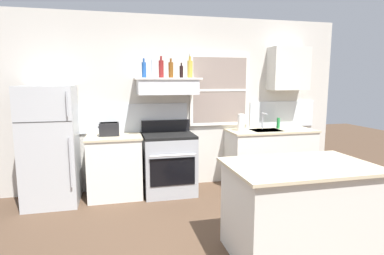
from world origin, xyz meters
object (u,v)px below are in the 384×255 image
(toaster, at_px, (109,129))
(bottle_balsamic_dark, at_px, (181,72))
(dish_soap_bottle, at_px, (278,123))
(paper_towel_roll, at_px, (241,123))
(kitchen_island, at_px, (298,209))
(stove_range, at_px, (169,163))
(bottle_champagne_gold_foil, at_px, (190,69))
(bottle_amber_wine, at_px, (171,70))
(refrigerator, at_px, (50,146))
(bottle_clear_tall, at_px, (153,68))
(bottle_red_label_wine, at_px, (161,69))
(bottle_blue_liqueur, at_px, (144,70))

(toaster, bearing_deg, bottle_balsamic_dark, -0.17)
(bottle_balsamic_dark, height_order, dish_soap_bottle, bottle_balsamic_dark)
(paper_towel_roll, distance_m, kitchen_island, 2.12)
(bottle_balsamic_dark, bearing_deg, stove_range, -159.54)
(toaster, relative_size, bottle_champagne_gold_foil, 0.94)
(stove_range, bearing_deg, bottle_amber_wine, 66.05)
(refrigerator, relative_size, toaster, 5.51)
(bottle_clear_tall, bearing_deg, bottle_red_label_wine, 8.17)
(refrigerator, bearing_deg, bottle_balsamic_dark, 3.16)
(kitchen_island, bearing_deg, bottle_balsamic_dark, 109.61)
(bottle_blue_liqueur, distance_m, bottle_red_label_wine, 0.26)
(paper_towel_roll, bearing_deg, bottle_balsamic_dark, 177.44)
(bottle_champagne_gold_foil, distance_m, dish_soap_bottle, 1.78)
(stove_range, xyz_separation_m, bottle_clear_tall, (-0.20, 0.13, 1.42))
(toaster, xyz_separation_m, bottle_amber_wine, (0.93, 0.07, 0.86))
(bottle_red_label_wine, xyz_separation_m, bottle_amber_wine, (0.15, 0.01, -0.01))
(dish_soap_bottle, bearing_deg, bottle_amber_wine, 179.39)
(bottle_amber_wine, xyz_separation_m, bottle_balsamic_dark, (0.15, -0.08, -0.03))
(refrigerator, relative_size, dish_soap_bottle, 9.09)
(bottle_red_label_wine, relative_size, kitchen_island, 0.23)
(bottle_red_label_wine, xyz_separation_m, bottle_balsamic_dark, (0.29, -0.07, -0.04))
(toaster, distance_m, dish_soap_bottle, 2.74)
(refrigerator, distance_m, bottle_blue_liqueur, 1.68)
(bottle_clear_tall, bearing_deg, toaster, -175.78)
(bottle_balsamic_dark, xyz_separation_m, dish_soap_bottle, (1.67, 0.06, -0.84))
(dish_soap_bottle, bearing_deg, kitchen_island, -113.56)
(paper_towel_roll, xyz_separation_m, dish_soap_bottle, (0.71, 0.10, -0.04))
(toaster, relative_size, kitchen_island, 0.21)
(toaster, relative_size, stove_range, 0.27)
(kitchen_island, bearing_deg, refrigerator, 142.91)
(bottle_clear_tall, xyz_separation_m, bottle_red_label_wine, (0.12, 0.02, -0.01))
(toaster, distance_m, bottle_blue_liqueur, 1.00)
(bottle_red_label_wine, bearing_deg, bottle_balsamic_dark, -13.33)
(toaster, bearing_deg, stove_range, -5.53)
(stove_range, distance_m, kitchen_island, 2.21)
(bottle_balsamic_dark, bearing_deg, bottle_red_label_wine, 166.67)
(bottle_blue_liqueur, bearing_deg, bottle_clear_tall, 13.09)
(bottle_red_label_wine, xyz_separation_m, paper_towel_roll, (1.25, -0.11, -0.83))
(refrigerator, xyz_separation_m, paper_towel_roll, (2.82, 0.06, 0.23))
(stove_range, height_order, dish_soap_bottle, same)
(bottle_amber_wine, relative_size, bottle_balsamic_dark, 1.29)
(bottle_blue_liqueur, height_order, bottle_clear_tall, bottle_clear_tall)
(toaster, bearing_deg, kitchen_island, -48.85)
(refrigerator, distance_m, dish_soap_bottle, 3.54)
(bottle_red_label_wine, height_order, paper_towel_roll, bottle_red_label_wine)
(refrigerator, relative_size, paper_towel_roll, 6.06)
(stove_range, bearing_deg, refrigerator, -179.20)
(toaster, xyz_separation_m, bottle_red_label_wine, (0.78, 0.07, 0.87))
(stove_range, relative_size, kitchen_island, 0.78)
(toaster, xyz_separation_m, kitchen_island, (1.81, -2.07, -0.55))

